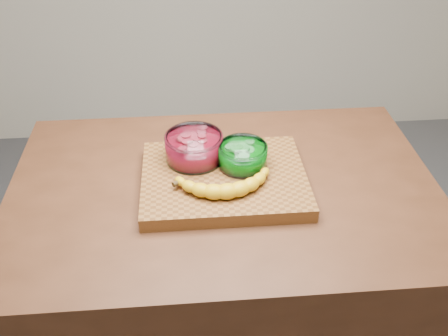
{
  "coord_description": "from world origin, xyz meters",
  "views": [
    {
      "loc": [
        -0.09,
        -1.09,
        1.76
      ],
      "look_at": [
        0.0,
        0.0,
        0.96
      ],
      "focal_mm": 40.0,
      "sensor_mm": 36.0,
      "label": 1
    }
  ],
  "objects": [
    {
      "name": "bowl_red",
      "position": [
        -0.08,
        0.08,
        0.98
      ],
      "size": [
        0.16,
        0.16,
        0.08
      ],
      "color": "white",
      "rests_on": "cutting_board"
    },
    {
      "name": "cutting_board",
      "position": [
        0.0,
        0.0,
        0.92
      ],
      "size": [
        0.45,
        0.35,
        0.04
      ],
      "primitive_type": "cube",
      "color": "brown",
      "rests_on": "counter"
    },
    {
      "name": "counter",
      "position": [
        0.0,
        0.0,
        0.45
      ],
      "size": [
        1.2,
        0.8,
        0.9
      ],
      "primitive_type": "cube",
      "color": "#492716",
      "rests_on": "ground"
    },
    {
      "name": "banana",
      "position": [
        -0.01,
        -0.06,
        0.96
      ],
      "size": [
        0.29,
        0.14,
        0.04
      ],
      "primitive_type": null,
      "color": "gold",
      "rests_on": "cutting_board"
    },
    {
      "name": "bowl_green",
      "position": [
        0.06,
        0.04,
        0.97
      ],
      "size": [
        0.14,
        0.14,
        0.06
      ],
      "color": "white",
      "rests_on": "cutting_board"
    }
  ]
}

